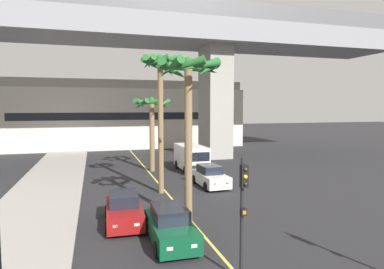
% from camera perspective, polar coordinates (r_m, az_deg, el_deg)
% --- Properties ---
extents(sidewalk_left, '(4.80, 80.00, 0.15)m').
position_cam_1_polar(sidewalk_left, '(19.19, -26.19, -13.37)').
color(sidewalk_left, '#9E9991').
rests_on(sidewalk_left, ground).
extents(lane_stripe_center, '(0.14, 56.00, 0.01)m').
position_cam_1_polar(lane_stripe_center, '(27.07, -6.04, -7.88)').
color(lane_stripe_center, '#DBCC4C').
rests_on(lane_stripe_center, ground).
extents(bridge_overpass, '(62.37, 8.00, 17.10)m').
position_cam_1_polar(bridge_overpass, '(38.34, -7.84, 15.97)').
color(bridge_overpass, gray).
rests_on(bridge_overpass, ground).
extents(pier_building_backdrop, '(34.10, 8.04, 9.70)m').
position_cam_1_polar(pier_building_backdrop, '(50.79, -11.09, 3.32)').
color(pier_building_backdrop, beige).
rests_on(pier_building_backdrop, ground).
extents(car_queue_front, '(1.94, 4.15, 1.56)m').
position_cam_1_polar(car_queue_front, '(17.58, -11.54, -12.43)').
color(car_queue_front, maroon).
rests_on(car_queue_front, ground).
extents(car_queue_second, '(1.86, 4.11, 1.56)m').
position_cam_1_polar(car_queue_second, '(15.05, -3.70, -15.31)').
color(car_queue_second, '#0C4728').
rests_on(car_queue_second, ground).
extents(car_queue_third, '(1.94, 4.16, 1.56)m').
position_cam_1_polar(car_queue_third, '(25.13, 3.09, -7.17)').
color(car_queue_third, white).
rests_on(car_queue_third, ground).
extents(delivery_van, '(2.19, 5.26, 2.36)m').
position_cam_1_polar(delivery_van, '(30.97, -0.16, -3.86)').
color(delivery_van, white).
rests_on(delivery_van, ground).
extents(traffic_light_median_near, '(0.24, 0.37, 4.20)m').
position_cam_1_polar(traffic_light_median_near, '(11.44, 8.65, -11.31)').
color(traffic_light_median_near, black).
rests_on(traffic_light_median_near, ground).
extents(palm_tree_near_median, '(2.65, 2.68, 9.38)m').
position_cam_1_polar(palm_tree_near_median, '(22.74, -5.40, 8.99)').
color(palm_tree_near_median, brown).
rests_on(palm_tree_near_median, ground).
extents(palm_tree_mid_median, '(3.50, 3.51, 6.78)m').
position_cam_1_polar(palm_tree_mid_median, '(30.76, -6.85, 3.57)').
color(palm_tree_mid_median, brown).
rests_on(palm_tree_mid_median, ground).
extents(palm_tree_far_median, '(3.30, 3.29, 8.34)m').
position_cam_1_polar(palm_tree_far_median, '(16.77, -0.55, 8.09)').
color(palm_tree_far_median, brown).
rests_on(palm_tree_far_median, ground).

